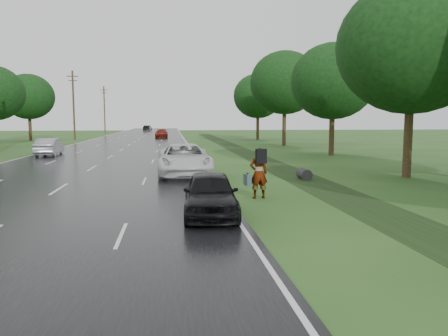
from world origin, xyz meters
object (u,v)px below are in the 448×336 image
at_px(white_pickup, 184,159).
at_px(dark_sedan, 210,194).
at_px(pedestrian, 258,172).
at_px(silver_sedan, 49,147).

bearing_deg(white_pickup, dark_sedan, -88.26).
height_order(pedestrian, silver_sedan, pedestrian).
xyz_separation_m(pedestrian, white_pickup, (-2.61, 7.13, -0.12)).
xyz_separation_m(white_pickup, dark_sedan, (0.50, -10.11, -0.15)).
bearing_deg(pedestrian, silver_sedan, -63.79).
distance_m(pedestrian, dark_sedan, 3.66).
height_order(pedestrian, dark_sedan, pedestrian).
bearing_deg(dark_sedan, silver_sedan, 117.77).
bearing_deg(white_pickup, silver_sedan, 126.16).
relative_size(white_pickup, silver_sedan, 1.38).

